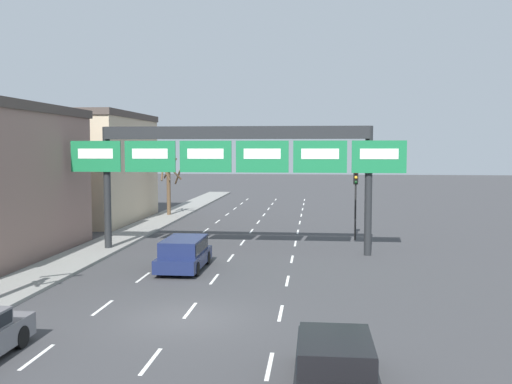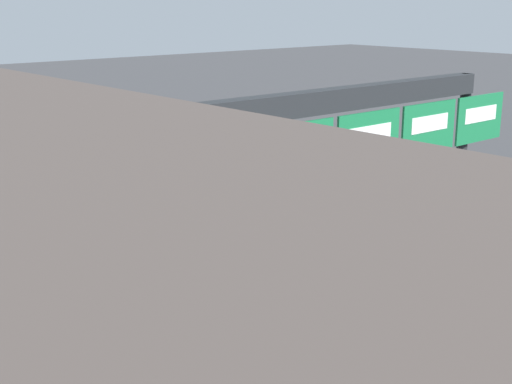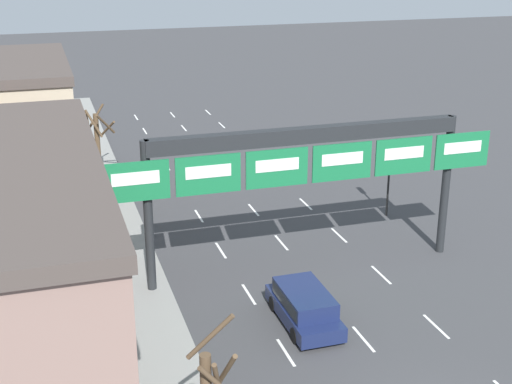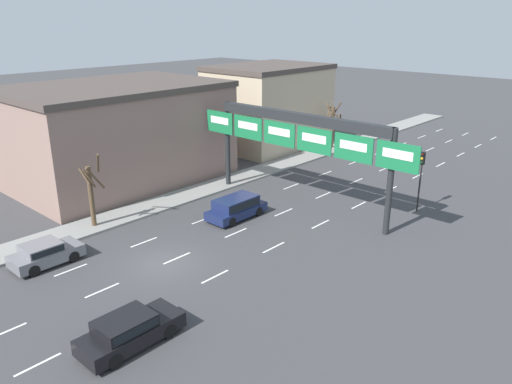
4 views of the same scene
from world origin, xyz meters
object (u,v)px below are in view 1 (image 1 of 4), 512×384
(car_black, at_px, (335,364))
(tree_bare_second, at_px, (169,184))
(sign_gantry, at_px, (234,150))
(suv_navy, at_px, (184,252))
(traffic_light_near_gantry, at_px, (356,190))

(car_black, relative_size, tree_bare_second, 0.94)
(sign_gantry, height_order, car_black, sign_gantry)
(suv_navy, height_order, traffic_light_near_gantry, traffic_light_near_gantry)
(traffic_light_near_gantry, bearing_deg, car_black, -95.07)
(sign_gantry, height_order, suv_navy, sign_gantry)
(sign_gantry, bearing_deg, traffic_light_near_gantry, 37.00)
(sign_gantry, relative_size, suv_navy, 4.14)
(traffic_light_near_gantry, height_order, tree_bare_second, tree_bare_second)
(car_black, height_order, suv_navy, suv_navy)
(sign_gantry, xyz_separation_m, car_black, (5.00, -18.17, -5.00))
(car_black, distance_m, tree_bare_second, 37.11)
(tree_bare_second, bearing_deg, suv_navy, -73.57)
(car_black, relative_size, traffic_light_near_gantry, 1.03)
(tree_bare_second, bearing_deg, traffic_light_near_gantry, -36.43)
(car_black, xyz_separation_m, tree_bare_second, (-13.05, 34.68, 2.07))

